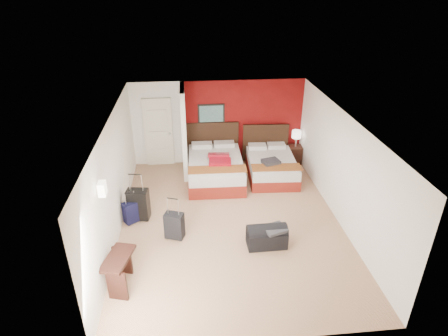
{
  "coord_description": "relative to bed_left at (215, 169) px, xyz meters",
  "views": [
    {
      "loc": [
        -0.88,
        -7.21,
        5.14
      ],
      "look_at": [
        -0.07,
        0.8,
        1.0
      ],
      "focal_mm": 30.32,
      "sensor_mm": 36.0,
      "label": 1
    }
  ],
  "objects": [
    {
      "name": "desk",
      "position": [
        -2.06,
        -3.87,
        0.01
      ],
      "size": [
        0.59,
        0.87,
        0.66
      ],
      "primitive_type": "cube",
      "rotation": [
        0.0,
        0.0,
        -0.26
      ],
      "color": "black",
      "rests_on": "ground"
    },
    {
      "name": "jacket_bundle",
      "position": [
        1.49,
        -0.27,
        0.29
      ],
      "size": [
        0.52,
        0.46,
        0.11
      ],
      "primitive_type": "cube",
      "rotation": [
        0.0,
        0.0,
        0.27
      ],
      "color": "#323236",
      "rests_on": "bed_right"
    },
    {
      "name": "red_suitcase_open",
      "position": [
        0.1,
        -0.1,
        0.37
      ],
      "size": [
        0.65,
        0.85,
        0.1
      ],
      "primitive_type": "cube",
      "rotation": [
        0.0,
        0.0,
        -0.09
      ],
      "color": "#A10D1D",
      "rests_on": "bed_left"
    },
    {
      "name": "table_lamp",
      "position": [
        2.48,
        0.84,
        0.47
      ],
      "size": [
        0.31,
        0.31,
        0.49
      ],
      "primitive_type": "cylinder",
      "rotation": [
        0.0,
        0.0,
        0.14
      ],
      "color": "silver",
      "rests_on": "nightstand"
    },
    {
      "name": "jacket_draped",
      "position": [
        0.99,
        -3.04,
        0.13
      ],
      "size": [
        0.55,
        0.5,
        0.06
      ],
      "primitive_type": "cube",
      "rotation": [
        0.0,
        0.0,
        0.33
      ],
      "color": "#38393D",
      "rests_on": "duffel_bag"
    },
    {
      "name": "suitcase_navy",
      "position": [
        -2.08,
        -1.85,
        -0.06
      ],
      "size": [
        0.43,
        0.39,
        0.51
      ],
      "primitive_type": "cube",
      "rotation": [
        0.0,
        0.0,
        0.6
      ],
      "color": "black",
      "rests_on": "ground"
    },
    {
      "name": "suitcase_black",
      "position": [
        -1.93,
        -1.72,
        0.05
      ],
      "size": [
        0.53,
        0.38,
        0.73
      ],
      "primitive_type": "cube",
      "rotation": [
        0.0,
        0.0,
        -0.16
      ],
      "color": "black",
      "rests_on": "ground"
    },
    {
      "name": "partition_wall",
      "position": [
        -0.82,
        0.55,
        0.93
      ],
      "size": [
        0.12,
        1.2,
        2.5
      ],
      "primitive_type": "cube",
      "color": "silver",
      "rests_on": "ground"
    },
    {
      "name": "duffel_bag",
      "position": [
        0.84,
        -2.99,
        -0.11
      ],
      "size": [
        0.83,
        0.45,
        0.42
      ],
      "primitive_type": "cube",
      "rotation": [
        0.0,
        0.0,
        0.02
      ],
      "color": "black",
      "rests_on": "ground"
    },
    {
      "name": "suitcase_charcoal",
      "position": [
        -1.09,
        -2.54,
        -0.03
      ],
      "size": [
        0.46,
        0.37,
        0.59
      ],
      "primitive_type": "cube",
      "rotation": [
        0.0,
        0.0,
        -0.35
      ],
      "color": "black",
      "rests_on": "ground"
    },
    {
      "name": "bed_left",
      "position": [
        0.0,
        0.0,
        0.0
      ],
      "size": [
        1.54,
        2.16,
        0.64
      ],
      "primitive_type": "cube",
      "rotation": [
        0.0,
        0.0,
        -0.02
      ],
      "color": "white",
      "rests_on": "ground"
    },
    {
      "name": "red_accent_panel",
      "position": [
        0.93,
        1.17,
        0.93
      ],
      "size": [
        3.5,
        0.04,
        2.5
      ],
      "primitive_type": "cube",
      "color": "maroon",
      "rests_on": "ground"
    },
    {
      "name": "room_walls",
      "position": [
        -1.22,
        -0.64,
        0.94
      ],
      "size": [
        5.02,
        6.52,
        2.5
      ],
      "color": "white",
      "rests_on": "ground"
    },
    {
      "name": "nightstand",
      "position": [
        2.48,
        0.84,
        -0.05
      ],
      "size": [
        0.42,
        0.42,
        0.54
      ],
      "primitive_type": "cube",
      "rotation": [
        0.0,
        0.0,
        -0.1
      ],
      "color": "#321810",
      "rests_on": "ground"
    },
    {
      "name": "entry_door",
      "position": [
        -1.57,
        1.14,
        0.71
      ],
      "size": [
        0.82,
        0.06,
        2.05
      ],
      "primitive_type": "cube",
      "color": "silver",
      "rests_on": "ground"
    },
    {
      "name": "bed_right",
      "position": [
        1.59,
        0.03,
        -0.04
      ],
      "size": [
        1.4,
        1.92,
        0.56
      ],
      "primitive_type": "cube",
      "rotation": [
        0.0,
        0.0,
        -0.06
      ],
      "color": "white",
      "rests_on": "ground"
    },
    {
      "name": "ground",
      "position": [
        0.18,
        -2.06,
        -0.32
      ],
      "size": [
        6.5,
        6.5,
        0.0
      ],
      "primitive_type": "plane",
      "color": "tan",
      "rests_on": "ground"
    }
  ]
}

